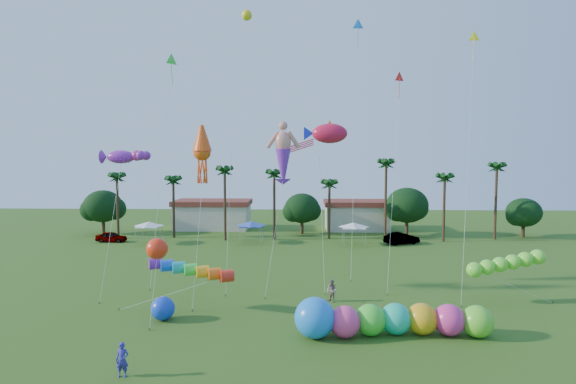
{
  "coord_description": "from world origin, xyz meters",
  "views": [
    {
      "loc": [
        1.16,
        -24.47,
        11.41
      ],
      "look_at": [
        0.0,
        10.0,
        9.0
      ],
      "focal_mm": 28.0,
      "sensor_mm": 36.0,
      "label": 1
    }
  ],
  "objects_px": {
    "car_a": "(111,237)",
    "car_b": "(402,238)",
    "blue_ball": "(163,309)",
    "caterpillar_inflatable": "(385,319)",
    "spectator_b": "(332,291)",
    "spectator_a": "(122,360)"
  },
  "relations": [
    {
      "from": "spectator_b",
      "to": "caterpillar_inflatable",
      "type": "relative_size",
      "value": 0.14
    },
    {
      "from": "spectator_a",
      "to": "caterpillar_inflatable",
      "type": "height_order",
      "value": "caterpillar_inflatable"
    },
    {
      "from": "car_a",
      "to": "car_b",
      "type": "bearing_deg",
      "value": -88.65
    },
    {
      "from": "spectator_a",
      "to": "blue_ball",
      "type": "bearing_deg",
      "value": 90.57
    },
    {
      "from": "car_b",
      "to": "spectator_b",
      "type": "relative_size",
      "value": 2.62
    },
    {
      "from": "car_a",
      "to": "spectator_a",
      "type": "height_order",
      "value": "spectator_a"
    },
    {
      "from": "spectator_b",
      "to": "caterpillar_inflatable",
      "type": "distance_m",
      "value": 7.63
    },
    {
      "from": "caterpillar_inflatable",
      "to": "spectator_b",
      "type": "bearing_deg",
      "value": 110.17
    },
    {
      "from": "blue_ball",
      "to": "car_a",
      "type": "bearing_deg",
      "value": 119.05
    },
    {
      "from": "spectator_a",
      "to": "blue_ball",
      "type": "xyz_separation_m",
      "value": [
        -0.49,
        8.43,
        -0.07
      ]
    },
    {
      "from": "car_a",
      "to": "car_b",
      "type": "height_order",
      "value": "car_b"
    },
    {
      "from": "spectator_a",
      "to": "blue_ball",
      "type": "relative_size",
      "value": 1.09
    },
    {
      "from": "caterpillar_inflatable",
      "to": "car_a",
      "type": "bearing_deg",
      "value": 131.06
    },
    {
      "from": "car_a",
      "to": "spectator_b",
      "type": "relative_size",
      "value": 2.27
    },
    {
      "from": "car_b",
      "to": "blue_ball",
      "type": "xyz_separation_m",
      "value": [
        -23.54,
        -30.19,
        0.05
      ]
    },
    {
      "from": "car_a",
      "to": "blue_ball",
      "type": "bearing_deg",
      "value": -149.18
    },
    {
      "from": "car_b",
      "to": "caterpillar_inflatable",
      "type": "bearing_deg",
      "value": 143.92
    },
    {
      "from": "spectator_b",
      "to": "caterpillar_inflatable",
      "type": "height_order",
      "value": "caterpillar_inflatable"
    },
    {
      "from": "car_b",
      "to": "spectator_a",
      "type": "distance_m",
      "value": 44.97
    },
    {
      "from": "spectator_a",
      "to": "caterpillar_inflatable",
      "type": "xyz_separation_m",
      "value": [
        14.9,
        6.03,
        0.18
      ]
    },
    {
      "from": "car_a",
      "to": "spectator_a",
      "type": "distance_m",
      "value": 42.64
    },
    {
      "from": "spectator_a",
      "to": "spectator_b",
      "type": "xyz_separation_m",
      "value": [
        11.85,
        13.02,
        -0.0
      ]
    }
  ]
}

